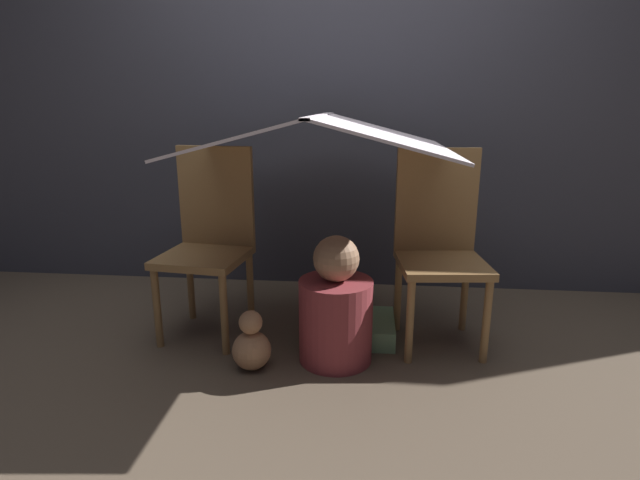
# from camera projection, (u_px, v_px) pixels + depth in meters

# --- Properties ---
(ground_plane) EXTENTS (8.80, 8.80, 0.00)m
(ground_plane) POSITION_uv_depth(u_px,v_px,m) (316.00, 356.00, 2.35)
(ground_plane) COLOR brown
(wall_back) EXTENTS (7.00, 0.05, 2.50)m
(wall_back) POSITION_uv_depth(u_px,v_px,m) (334.00, 86.00, 3.00)
(wall_back) COLOR #3D3D47
(wall_back) RESTS_ON ground_plane
(chair_left) EXTENTS (0.45, 0.45, 0.94)m
(chair_left) POSITION_uv_depth(u_px,v_px,m) (209.00, 236.00, 2.51)
(chair_left) COLOR olive
(chair_left) RESTS_ON ground_plane
(chair_right) EXTENTS (0.44, 0.44, 0.94)m
(chair_right) POSITION_uv_depth(u_px,v_px,m) (439.00, 242.00, 2.41)
(chair_right) COLOR olive
(chair_right) RESTS_ON ground_plane
(sheet_canopy) EXTENTS (1.16, 1.10, 0.16)m
(sheet_canopy) POSITION_uv_depth(u_px,v_px,m) (320.00, 133.00, 2.25)
(sheet_canopy) COLOR silver
(person_front) EXTENTS (0.34, 0.34, 0.59)m
(person_front) POSITION_uv_depth(u_px,v_px,m) (336.00, 310.00, 2.26)
(person_front) COLOR maroon
(person_front) RESTS_ON ground_plane
(floor_cushion) EXTENTS (0.43, 0.34, 0.10)m
(floor_cushion) POSITION_uv_depth(u_px,v_px,m) (352.00, 327.00, 2.53)
(floor_cushion) COLOR #7FB27F
(floor_cushion) RESTS_ON ground_plane
(plush_toy) EXTENTS (0.17, 0.17, 0.27)m
(plush_toy) POSITION_uv_depth(u_px,v_px,m) (252.00, 345.00, 2.21)
(plush_toy) COLOR tan
(plush_toy) RESTS_ON ground_plane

